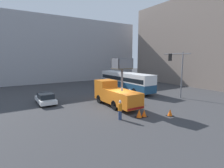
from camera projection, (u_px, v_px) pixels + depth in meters
name	position (u px, v px, depth m)	size (l,w,h in m)	color
ground_plane	(117.00, 109.00, 19.58)	(120.00, 120.00, 0.00)	#38383A
building_backdrop_far	(51.00, 51.00, 43.45)	(44.00, 10.00, 15.10)	#9E9EA3
building_backdrop_side	(198.00, 43.00, 37.72)	(10.00, 28.00, 17.86)	gray
utility_truck	(115.00, 94.00, 20.74)	(2.22, 7.09, 5.66)	orange
city_bus	(125.00, 80.00, 30.52)	(2.51, 12.43, 3.19)	navy
traffic_light_pole	(178.00, 68.00, 23.65)	(3.81, 3.56, 6.54)	slate
road_worker_near_truck	(120.00, 110.00, 16.19)	(0.38, 0.38, 1.85)	navy
road_worker_directing	(130.00, 96.00, 22.56)	(0.38, 0.38, 1.76)	navy
traffic_cone_near_truck	(139.00, 114.00, 16.82)	(0.69, 0.69, 0.79)	black
traffic_cone_mid_road	(170.00, 113.00, 17.28)	(0.61, 0.61, 0.69)	black
traffic_cone_far_side	(144.00, 113.00, 17.05)	(0.60, 0.60, 0.69)	black
parked_car_curbside	(46.00, 98.00, 21.77)	(1.88, 4.25, 1.38)	silver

